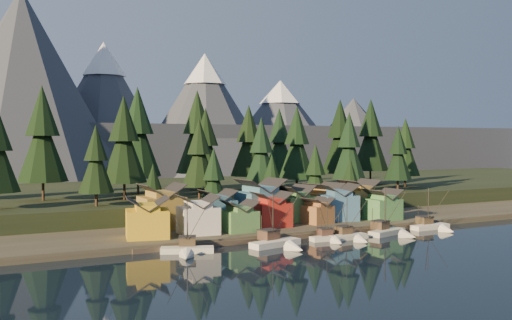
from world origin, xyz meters
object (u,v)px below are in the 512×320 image
boat_3 (330,233)px  boat_5 (392,226)px  boat_2 (280,237)px  boat_4 (351,231)px  house_back_0 (162,205)px  house_back_1 (218,207)px  boat_6 (434,222)px  house_front_0 (147,216)px  boat_0 (187,244)px  house_front_1 (198,214)px

boat_3 → boat_5: 17.14m
boat_2 → boat_4: bearing=-11.2°
house_back_0 → house_back_1: bearing=-8.7°
boat_4 → house_back_0: bearing=141.4°
boat_6 → house_front_0: size_ratio=1.15×
boat_2 → boat_4: size_ratio=1.23×
boat_2 → boat_4: (18.58, 0.21, -0.26)m
house_front_0 → boat_2: bearing=-20.9°
boat_4 → boat_6: 27.13m
boat_6 → house_back_0: bearing=157.6°
house_front_0 → house_back_0: size_ratio=0.98×
boat_0 → boat_3: 33.03m
boat_0 → house_back_1: (16.37, 22.66, 4.00)m
boat_2 → house_back_0: size_ratio=1.25×
boat_6 → house_back_0: (-62.43, 24.15, 4.94)m
boat_2 → boat_3: size_ratio=1.33×
house_back_1 → house_front_1: bearing=-131.9°
boat_4 → house_front_1: size_ratio=1.18×
boat_5 → house_back_0: (-47.41, 25.90, 4.78)m
boat_2 → boat_3: bearing=-7.4°
boat_6 → house_front_0: bearing=168.2°
house_front_0 → house_front_1: bearing=11.8°
boat_2 → house_back_0: 31.92m
boat_0 → boat_4: bearing=18.9°
boat_3 → house_back_1: (-16.64, 23.83, 4.15)m
boat_4 → house_front_1: (-30.69, 15.08, 4.02)m
boat_2 → house_front_1: (-12.12, 15.29, 3.77)m
boat_6 → house_back_1: (-48.80, 22.33, 3.98)m
boat_5 → house_back_0: house_back_0 is taller
boat_6 → house_back_1: size_ratio=1.37×
boat_0 → house_front_0: house_front_0 is taller
boat_0 → boat_3: size_ratio=1.16×
house_front_0 → house_front_1: size_ratio=1.15×
boat_3 → house_front_0: 39.97m
boat_2 → boat_6: 45.67m
boat_2 → boat_0: bearing=161.7°
boat_3 → house_front_0: bearing=163.9°
boat_3 → boat_5: bearing=4.2°
boat_3 → house_front_1: house_front_1 is taller
boat_5 → house_front_0: size_ratio=1.17×
boat_0 → boat_2: bearing=15.4°
boat_3 → boat_6: (32.16, 1.50, 0.17)m
boat_5 → boat_6: bearing=-9.5°
boat_0 → boat_6: boat_6 is taller
boat_4 → house_back_0: size_ratio=1.02×
boat_3 → boat_4: size_ratio=0.93×
house_front_1 → boat_4: bearing=-21.0°
boat_0 → boat_5: boat_5 is taller
house_back_1 → boat_4: bearing=-47.6°
boat_0 → boat_2: size_ratio=0.87×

